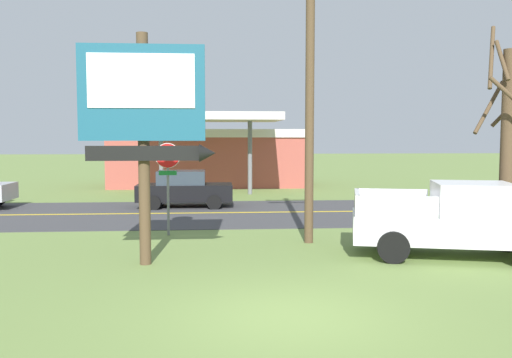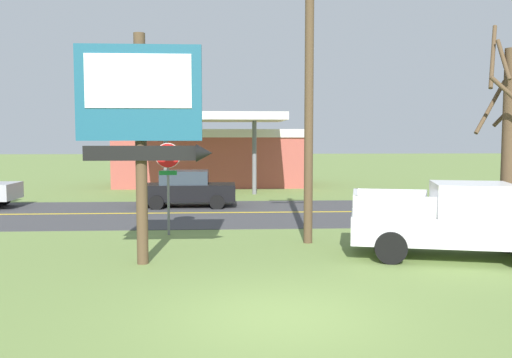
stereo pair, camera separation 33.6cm
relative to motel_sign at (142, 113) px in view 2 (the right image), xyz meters
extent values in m
plane|color=olive|center=(2.97, -4.05, -3.73)|extent=(180.00, 180.00, 0.00)
cube|color=#3D3D3F|center=(2.97, 8.95, -3.72)|extent=(140.00, 8.00, 0.02)
cube|color=gold|center=(2.97, 8.95, -3.70)|extent=(126.00, 0.20, 0.01)
cylinder|color=brown|center=(-0.07, 0.14, -0.91)|extent=(0.28, 0.28, 5.64)
cube|color=#19516B|center=(-0.07, -0.04, 0.47)|extent=(3.00, 0.16, 2.29)
cube|color=white|center=(-0.07, -0.13, 0.75)|extent=(2.52, 0.03, 1.28)
cube|color=black|center=(-0.07, -0.04, -0.97)|extent=(2.70, 0.12, 0.36)
cone|color=black|center=(1.49, -0.04, -0.97)|extent=(0.40, 0.44, 0.44)
cylinder|color=slate|center=(0.16, 4.09, -2.63)|extent=(0.08, 0.08, 2.20)
cylinder|color=red|center=(0.16, 4.06, -1.18)|extent=(0.76, 0.03, 0.76)
cylinder|color=white|center=(0.16, 4.08, -1.18)|extent=(0.80, 0.01, 0.80)
cube|color=#19722D|center=(0.16, 4.06, -1.73)|extent=(0.56, 0.03, 0.14)
cylinder|color=brown|center=(4.44, 2.55, 0.54)|extent=(0.26, 0.26, 8.53)
cylinder|color=brown|center=(10.27, 2.15, -0.88)|extent=(0.40, 0.40, 5.69)
cylinder|color=brown|center=(9.96, 2.72, 0.32)|extent=(1.27, 0.77, 1.66)
cylinder|color=brown|center=(9.83, 2.41, 1.77)|extent=(0.66, 1.04, 1.98)
cylinder|color=brown|center=(9.99, 2.10, 1.63)|extent=(0.24, 0.68, 1.24)
cube|color=#A84C42|center=(1.16, 22.22, -1.93)|extent=(12.00, 6.00, 3.60)
cube|color=silver|center=(1.16, 19.17, -0.38)|extent=(12.00, 0.12, 0.50)
cube|color=silver|center=(1.16, 16.22, 0.47)|extent=(8.00, 5.00, 0.40)
cylinder|color=slate|center=(-1.24, 16.22, -1.63)|extent=(0.24, 0.24, 4.20)
cylinder|color=slate|center=(3.56, 16.22, -1.63)|extent=(0.24, 0.24, 4.20)
cube|color=silver|center=(7.89, 0.37, -2.97)|extent=(5.52, 3.15, 0.72)
cube|color=silver|center=(8.33, 0.26, -2.19)|extent=(2.28, 2.20, 0.84)
cube|color=#28333D|center=(9.19, 0.05, -2.19)|extent=(0.49, 1.63, 0.71)
cube|color=silver|center=(6.63, 1.63, -2.33)|extent=(1.92, 0.58, 0.56)
cube|color=silver|center=(6.19, -0.16, -2.33)|extent=(1.92, 0.58, 0.56)
cube|color=silver|center=(5.47, 0.97, -2.33)|extent=(0.57, 1.85, 0.56)
cylinder|color=black|center=(9.69, 0.93, -3.33)|extent=(0.84, 0.46, 0.80)
cylinder|color=black|center=(6.56, 1.70, -3.33)|extent=(0.84, 0.46, 0.80)
cylinder|color=black|center=(6.09, -0.20, -3.33)|extent=(0.84, 0.46, 0.80)
cylinder|color=black|center=(-8.22, 11.93, -3.33)|extent=(0.80, 0.28, 0.80)
cube|color=black|center=(0.31, 10.95, -3.05)|extent=(4.20, 1.76, 0.72)
cube|color=#2D3842|center=(0.16, 10.95, -2.39)|extent=(2.10, 1.56, 0.60)
cylinder|color=black|center=(1.61, 11.83, -3.41)|extent=(0.64, 0.24, 0.64)
cylinder|color=black|center=(1.61, 10.07, -3.41)|extent=(0.64, 0.24, 0.64)
cylinder|color=black|center=(-0.99, 11.83, -3.41)|extent=(0.64, 0.24, 0.64)
cylinder|color=black|center=(-0.99, 10.07, -3.41)|extent=(0.64, 0.24, 0.64)
camera|label=1|loc=(1.67, -13.23, -0.57)|focal=38.02mm
camera|label=2|loc=(2.01, -13.26, -0.57)|focal=38.02mm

